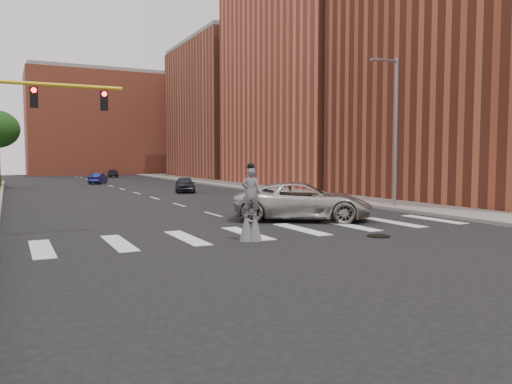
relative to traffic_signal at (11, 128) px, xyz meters
name	(u,v)px	position (x,y,z in m)	size (l,w,h in m)	color
ground_plane	(287,235)	(9.78, -3.00, -4.15)	(160.00, 160.00, 0.00)	black
median_curb	(0,202)	(-0.67, 17.00, -4.01)	(0.20, 60.00, 0.28)	gray
sidewalk_right	(269,189)	(22.28, 22.00, -4.06)	(5.00, 90.00, 0.18)	slate
manhole	(379,236)	(12.78, -5.00, -4.13)	(0.90, 0.90, 0.04)	black
building_near	(495,48)	(31.78, 5.00, 6.85)	(16.00, 20.00, 22.00)	brown
building_mid	(323,78)	(31.78, 27.00, 7.85)	(16.00, 22.00, 24.00)	#C2583D
building_far	(236,113)	(31.78, 51.00, 5.85)	(16.00, 22.00, 20.00)	#984D38
building_backdrop	(103,125)	(15.78, 75.00, 4.85)	(26.00, 14.00, 18.00)	#C2583D
streetlight	(395,127)	(20.68, 3.00, 0.75)	(2.05, 0.20, 9.00)	slate
traffic_signal	(11,128)	(0.00, 0.00, 0.00)	(5.30, 0.23, 6.20)	black
stilt_performer	(251,210)	(7.84, -3.68, -2.98)	(0.81, 0.68, 2.91)	#382216
suv_crossing	(303,201)	(12.84, 0.72, -3.21)	(3.11, 6.74, 1.87)	#ABA8A2
car_near	(185,184)	(13.87, 22.12, -3.46)	(1.63, 4.05, 1.38)	black
car_mid	(98,178)	(9.23, 40.07, -3.52)	(1.33, 3.82, 1.26)	#151749
car_far	(113,173)	(14.47, 59.14, -3.57)	(1.63, 4.01, 1.16)	black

